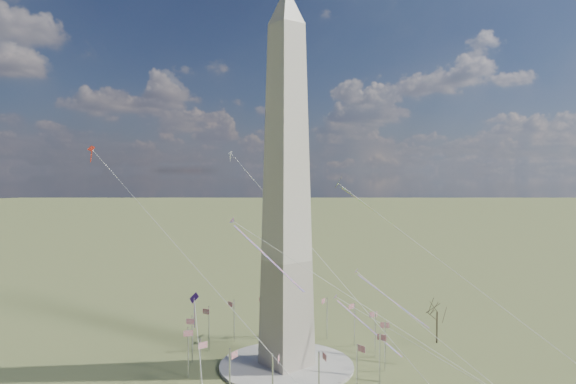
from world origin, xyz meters
TOP-DOWN VIEW (x-y plane):
  - ground at (0.00, 0.00)m, footprint 2000.00×2000.00m
  - plaza at (0.00, 0.00)m, footprint 36.00×36.00m
  - washington_monument at (0.00, 0.00)m, footprint 15.56×15.56m
  - flagpole_ring at (-0.00, -0.00)m, footprint 54.40×54.40m
  - tree_near at (47.76, -13.63)m, footprint 8.19×8.19m
  - kite_delta_black at (31.12, 11.09)m, footprint 16.82×17.48m
  - kite_diamond_purple at (-22.25, 9.76)m, footprint 1.95×3.07m
  - kite_streamer_left at (17.23, -18.02)m, footprint 9.23×18.43m
  - kite_streamer_mid at (-14.72, -6.72)m, footprint 6.49×22.26m
  - kite_streamer_right at (21.78, -5.36)m, footprint 7.37×20.77m
  - kite_small_red at (-38.26, 38.50)m, footprint 1.79×1.56m
  - kite_small_white at (14.19, 50.33)m, footprint 1.11×1.76m

SIDE VIEW (x-z plane):
  - ground at x=0.00m, z-range 0.00..0.00m
  - plaza at x=0.00m, z-range 0.00..0.80m
  - flagpole_ring at x=0.00m, z-range 0.77..13.77m
  - tree_near at x=47.76m, z-range 3.05..17.39m
  - kite_streamer_right at x=21.78m, z-range 3.31..17.95m
  - kite_diamond_purple at x=-22.25m, z-range 14.51..24.03m
  - kite_streamer_left at x=17.23m, z-range 14.42..27.95m
  - kite_streamer_mid at x=-14.72m, z-range 27.31..42.82m
  - kite_delta_black at x=31.12m, z-range 39.61..55.88m
  - washington_monument at x=0.00m, z-range -2.05..97.95m
  - kite_small_red at x=-38.26m, z-range 55.98..60.63m
  - kite_small_white at x=14.19m, z-range 56.67..60.61m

